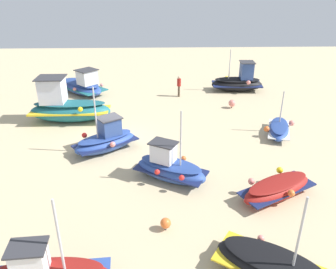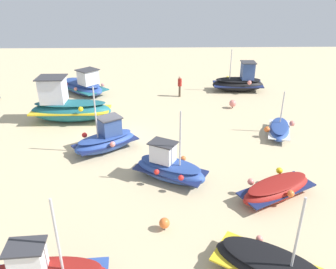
# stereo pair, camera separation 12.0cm
# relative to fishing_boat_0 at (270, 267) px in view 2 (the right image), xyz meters

# --- Properties ---
(ground_plane) EXTENTS (59.69, 59.69, 0.00)m
(ground_plane) POSITION_rel_fishing_boat_0_xyz_m (10.06, 6.33, -0.47)
(ground_plane) COLOR #C6B289
(fishing_boat_0) EXTENTS (3.40, 4.04, 3.45)m
(fishing_boat_0) POSITION_rel_fishing_boat_0_xyz_m (0.00, 0.00, 0.00)
(fishing_boat_0) COLOR black
(fishing_boat_0) RESTS_ON ground_plane
(fishing_boat_1) EXTENTS (2.63, 5.44, 3.17)m
(fishing_boat_1) POSITION_rel_fishing_boat_0_xyz_m (13.64, 9.82, 0.55)
(fishing_boat_1) COLOR #1E6670
(fishing_boat_1) RESTS_ON ground_plane
(fishing_boat_3) EXTENTS (3.01, 3.86, 3.73)m
(fishing_boat_3) POSITION_rel_fishing_boat_0_xyz_m (6.07, 3.13, 0.17)
(fishing_boat_3) COLOR #2D4C9E
(fishing_boat_3) RESTS_ON ground_plane
(fishing_boat_4) EXTENTS (2.34, 4.44, 3.62)m
(fishing_boat_4) POSITION_rel_fishing_boat_0_xyz_m (20.00, -3.33, 0.32)
(fishing_boat_4) COLOR black
(fishing_boat_4) RESTS_ON ground_plane
(fishing_boat_5) EXTENTS (3.36, 3.91, 3.90)m
(fishing_boat_5) POSITION_rel_fishing_boat_0_xyz_m (9.21, 6.63, 0.18)
(fishing_boat_5) COLOR #2D4C9E
(fishing_boat_5) RESTS_ON ground_plane
(fishing_boat_6) EXTENTS (3.45, 2.19, 2.73)m
(fishing_boat_6) POSITION_rel_fishing_boat_0_xyz_m (10.95, -3.90, -0.08)
(fishing_boat_6) COLOR #2D4C9E
(fishing_boat_6) RESTS_ON ground_plane
(fishing_boat_7) EXTENTS (4.78, 4.87, 2.21)m
(fishing_boat_7) POSITION_rel_fishing_boat_0_xyz_m (19.68, 10.03, 0.23)
(fishing_boat_7) COLOR #2D4C9E
(fishing_boat_7) RESTS_ON ground_plane
(fishing_boat_8) EXTENTS (2.91, 3.94, 0.92)m
(fishing_boat_8) POSITION_rel_fishing_boat_0_xyz_m (4.40, -1.62, -0.01)
(fishing_boat_8) COLOR maroon
(fishing_boat_8) RESTS_ON ground_plane
(person_walking) EXTENTS (0.32, 0.32, 1.72)m
(person_walking) POSITION_rel_fishing_boat_0_xyz_m (18.63, 1.91, 0.52)
(person_walking) COLOR brown
(person_walking) RESTS_ON ground_plane
(mooring_buoy_0) EXTENTS (0.53, 0.53, 0.65)m
(mooring_buoy_0) POSITION_rel_fishing_boat_0_xyz_m (15.77, -1.94, -0.08)
(mooring_buoy_0) COLOR #3F3F42
(mooring_buoy_0) RESTS_ON ground_plane
(mooring_buoy_1) EXTENTS (0.42, 0.42, 0.54)m
(mooring_buoy_1) POSITION_rel_fishing_boat_0_xyz_m (2.39, 3.43, -0.14)
(mooring_buoy_1) COLOR #3F3F42
(mooring_buoy_1) RESTS_ON ground_plane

